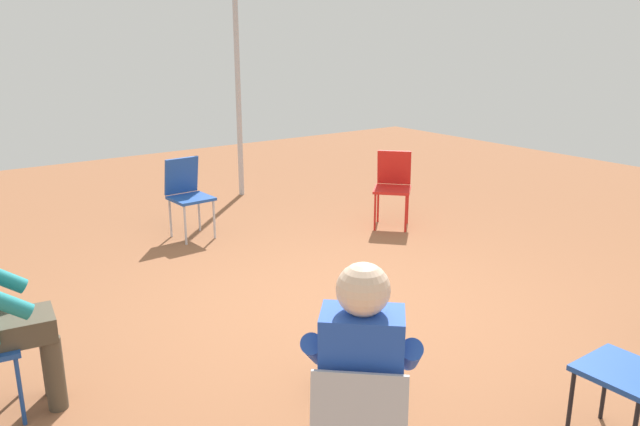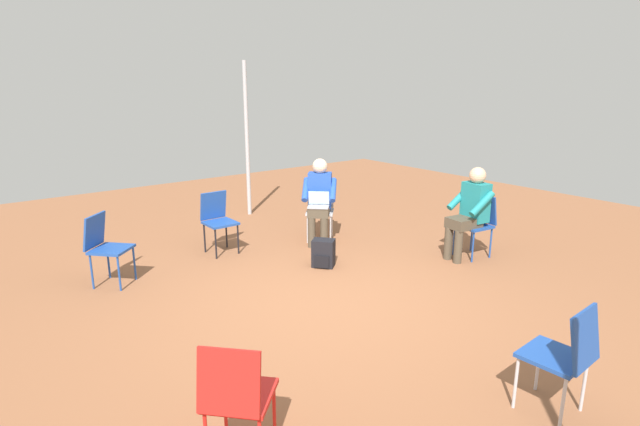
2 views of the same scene
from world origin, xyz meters
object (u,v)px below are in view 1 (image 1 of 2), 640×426
at_px(person_with_laptop, 362,375).
at_px(chair_southwest, 393,183).
at_px(backpack_near_laptop_user, 346,364).
at_px(chair_south, 187,192).
at_px(chair_north, 640,367).

bearing_deg(person_with_laptop, chair_southwest, 88.32).
bearing_deg(person_with_laptop, backpack_near_laptop_user, 97.71).
bearing_deg(person_with_laptop, chair_south, 117.97).
bearing_deg(chair_southwest, backpack_near_laptop_user, 89.94).
bearing_deg(chair_north, chair_southwest, 64.38).
height_order(chair_north, chair_southwest, same).
height_order(chair_southwest, backpack_near_laptop_user, chair_southwest).
distance_m(chair_north, backpack_near_laptop_user, 1.61).
height_order(chair_north, chair_south, same).
bearing_deg(backpack_near_laptop_user, person_with_laptop, 55.12).
bearing_deg(backpack_near_laptop_user, chair_southwest, -137.02).
bearing_deg(chair_south, person_with_laptop, 72.40).
xyz_separation_m(chair_south, person_with_laptop, (1.10, 4.22, 0.20)).
distance_m(chair_south, person_with_laptop, 4.37).
height_order(chair_north, backpack_near_laptop_user, chair_north).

